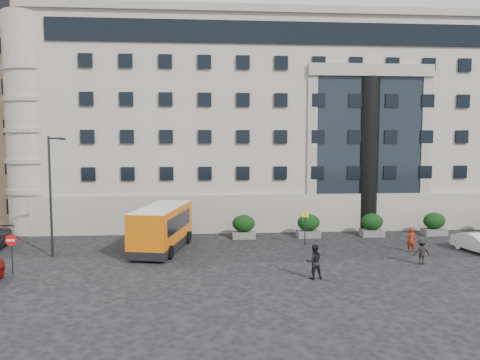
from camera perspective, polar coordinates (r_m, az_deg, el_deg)
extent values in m
plane|color=black|center=(29.57, -0.60, -10.28)|extent=(120.00, 120.00, 0.00)
cube|color=#A6A192|center=(51.09, 4.48, 6.34)|extent=(44.00, 24.00, 18.00)
cylinder|color=black|center=(41.20, 15.30, 3.02)|extent=(1.80, 1.80, 13.00)
cube|color=brown|center=(71.11, -25.33, 7.11)|extent=(13.00, 13.00, 22.00)
cube|color=#565754|center=(37.09, -7.64, -6.78)|extent=(1.80, 1.20, 0.50)
ellipsoid|color=black|center=(36.92, -7.66, -5.38)|extent=(1.80, 1.26, 1.34)
cube|color=#565754|center=(37.17, 0.44, -6.71)|extent=(1.80, 1.20, 0.50)
ellipsoid|color=black|center=(36.99, 0.44, -5.32)|extent=(1.80, 1.26, 1.34)
cube|color=#565754|center=(37.96, 8.34, -6.52)|extent=(1.80, 1.20, 0.50)
ellipsoid|color=black|center=(37.79, 8.35, -5.15)|extent=(1.80, 1.26, 1.34)
cube|color=#565754|center=(39.43, 15.77, -6.22)|extent=(1.80, 1.20, 0.50)
ellipsoid|color=black|center=(39.26, 15.80, -4.90)|extent=(1.80, 1.26, 1.34)
cube|color=#565754|center=(41.50, 22.56, -5.86)|extent=(1.80, 1.20, 0.50)
ellipsoid|color=black|center=(41.34, 22.60, -4.61)|extent=(1.80, 1.26, 1.34)
cylinder|color=#262628|center=(33.25, -22.10, -1.92)|extent=(0.16, 0.16, 8.00)
cylinder|color=#262628|center=(32.90, -21.57, 4.75)|extent=(0.90, 0.12, 0.12)
cube|color=black|center=(32.77, -20.81, 4.69)|extent=(0.35, 0.18, 0.14)
cylinder|color=#262628|center=(34.89, 7.93, -5.86)|extent=(0.08, 0.08, 2.50)
cube|color=yellow|center=(34.71, 7.95, -4.16)|extent=(0.50, 0.06, 0.45)
cylinder|color=#262628|center=(30.36, -26.03, -8.25)|extent=(0.08, 0.08, 2.20)
cylinder|color=red|center=(30.12, -26.14, -6.61)|extent=(0.64, 0.05, 0.64)
cube|color=white|center=(30.08, -26.17, -6.62)|extent=(0.45, 0.04, 0.10)
cube|color=#CD5D09|center=(33.39, -9.51, -5.41)|extent=(4.03, 7.74, 2.50)
cube|color=black|center=(33.66, -9.48, -7.67)|extent=(4.08, 7.79, 0.55)
cube|color=black|center=(33.34, -9.52, -4.98)|extent=(3.75, 6.17, 1.11)
cube|color=silver|center=(33.19, -9.54, -3.37)|extent=(3.83, 7.35, 0.18)
cylinder|color=black|center=(31.89, -12.94, -8.44)|extent=(0.46, 0.94, 0.90)
cylinder|color=black|center=(31.10, -8.52, -8.71)|extent=(0.46, 0.94, 0.90)
cylinder|color=black|center=(36.23, -10.29, -6.78)|extent=(0.46, 0.94, 0.90)
cylinder|color=black|center=(35.54, -6.38, -6.96)|extent=(0.46, 0.94, 0.90)
cube|color=maroon|center=(50.39, -22.60, -2.45)|extent=(2.77, 3.95, 2.57)
cube|color=maroon|center=(47.85, -23.23, -3.35)|extent=(2.43, 1.89, 1.75)
cube|color=black|center=(47.11, -23.44, -3.04)|extent=(1.96, 0.34, 0.82)
cylinder|color=black|center=(48.32, -24.49, -4.22)|extent=(0.36, 0.89, 0.86)
cylinder|color=black|center=(47.83, -21.85, -4.22)|extent=(0.36, 0.89, 0.86)
cylinder|color=black|center=(51.58, -23.61, -3.63)|extent=(0.36, 0.89, 0.86)
cylinder|color=black|center=(51.13, -21.13, -3.62)|extent=(0.36, 0.89, 0.86)
imported|color=black|center=(46.04, -16.47, -4.18)|extent=(2.20, 4.48, 1.22)
imported|color=silver|center=(36.50, 27.02, -6.86)|extent=(2.26, 4.08, 1.27)
imported|color=maroon|center=(34.75, 20.12, -6.85)|extent=(0.69, 0.53, 1.68)
imported|color=black|center=(26.80, 9.02, -9.80)|extent=(0.99, 0.80, 1.95)
imported|color=black|center=(31.62, 21.26, -8.13)|extent=(1.06, 0.65, 1.60)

